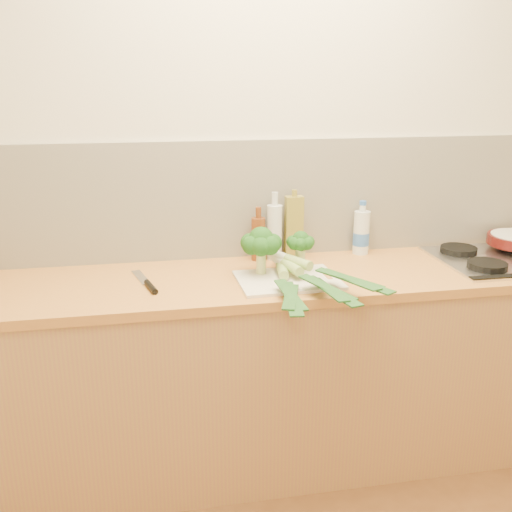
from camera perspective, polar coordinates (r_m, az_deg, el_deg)
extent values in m
plane|color=beige|center=(2.64, 1.62, 8.56)|extent=(3.50, 0.00, 3.50)
cube|color=silver|center=(2.65, 1.64, 5.75)|extent=(3.20, 0.02, 0.54)
cube|color=#A26A43|center=(2.64, 2.86, -11.50)|extent=(3.20, 0.60, 0.86)
cube|color=#B97E36|center=(2.45, 3.01, -2.25)|extent=(3.20, 0.62, 0.04)
cube|color=silver|center=(2.85, 23.35, -0.33)|extent=(0.58, 0.50, 0.01)
cylinder|color=black|center=(2.67, 22.12, -0.87)|extent=(0.17, 0.17, 0.03)
cylinder|color=black|center=(2.87, 19.61, 0.59)|extent=(0.17, 0.17, 0.03)
cube|color=white|center=(2.36, 3.22, -2.42)|extent=(0.43, 0.32, 0.01)
cylinder|color=#BECD77|center=(2.40, 0.51, -0.80)|extent=(0.04, 0.04, 0.08)
sphere|color=#10390F|center=(2.37, 0.52, 1.67)|extent=(0.11, 0.11, 0.11)
sphere|color=#10390F|center=(2.38, 1.67, 1.32)|extent=(0.08, 0.08, 0.08)
sphere|color=#10390F|center=(2.42, 1.05, 1.54)|extent=(0.08, 0.08, 0.08)
sphere|color=#10390F|center=(2.42, 0.05, 1.55)|extent=(0.08, 0.08, 0.08)
sphere|color=#10390F|center=(2.39, -0.62, 1.34)|extent=(0.08, 0.08, 0.08)
sphere|color=#10390F|center=(2.35, -0.44, 1.06)|extent=(0.08, 0.08, 0.08)
sphere|color=#10390F|center=(2.33, 0.48, 0.93)|extent=(0.08, 0.08, 0.08)
sphere|color=#10390F|center=(2.35, 1.43, 1.04)|extent=(0.08, 0.08, 0.08)
cylinder|color=#BECD77|center=(2.45, 4.43, -0.39)|extent=(0.04, 0.04, 0.09)
sphere|color=#10390F|center=(2.42, 4.48, 1.65)|extent=(0.07, 0.07, 0.07)
sphere|color=#10390F|center=(2.44, 5.25, 1.41)|extent=(0.06, 0.06, 0.06)
sphere|color=#10390F|center=(2.46, 4.79, 1.56)|extent=(0.06, 0.06, 0.06)
sphere|color=#10390F|center=(2.46, 4.11, 1.57)|extent=(0.06, 0.06, 0.06)
sphere|color=#10390F|center=(2.43, 3.69, 1.43)|extent=(0.06, 0.06, 0.06)
sphere|color=#10390F|center=(2.41, 3.86, 1.24)|extent=(0.06, 0.06, 0.06)
sphere|color=#10390F|center=(2.39, 4.50, 1.15)|extent=(0.06, 0.06, 0.06)
sphere|color=#10390F|center=(2.41, 5.12, 1.23)|extent=(0.06, 0.06, 0.06)
cylinder|color=white|center=(2.52, 2.32, -0.40)|extent=(0.06, 0.13, 0.04)
cylinder|color=#8DAA55|center=(2.39, 2.63, -1.39)|extent=(0.06, 0.16, 0.04)
cube|color=#163F18|center=(2.10, 3.49, -4.07)|extent=(0.13, 0.30, 0.02)
cube|color=#163F18|center=(2.08, 3.56, -4.22)|extent=(0.09, 0.34, 0.01)
cube|color=#163F18|center=(2.11, 3.46, -3.87)|extent=(0.07, 0.28, 0.02)
cylinder|color=white|center=(2.46, 2.31, -0.39)|extent=(0.07, 0.11, 0.04)
cylinder|color=#8DAA55|center=(2.36, 3.60, -1.16)|extent=(0.07, 0.14, 0.04)
cube|color=#163F18|center=(2.13, 7.26, -3.33)|extent=(0.07, 0.30, 0.02)
cube|color=#163F18|center=(2.12, 7.55, -3.45)|extent=(0.13, 0.34, 0.01)
cube|color=#163F18|center=(2.14, 7.12, -3.15)|extent=(0.16, 0.27, 0.02)
cylinder|color=white|center=(2.46, 2.30, 0.02)|extent=(0.09, 0.12, 0.04)
cylinder|color=#8DAA55|center=(2.37, 4.24, -0.64)|extent=(0.10, 0.14, 0.04)
cube|color=#163F18|center=(2.19, 9.51, -2.40)|extent=(0.14, 0.30, 0.02)
cube|color=#163F18|center=(2.18, 9.91, -2.49)|extent=(0.21, 0.32, 0.01)
cube|color=#163F18|center=(2.19, 9.32, -2.24)|extent=(0.22, 0.24, 0.02)
cube|color=silver|center=(2.45, -11.44, -2.09)|extent=(0.09, 0.19, 0.00)
cylinder|color=black|center=(2.30, -10.46, -3.05)|extent=(0.06, 0.13, 0.02)
cube|color=olive|center=(2.63, 3.80, 2.85)|extent=(0.08, 0.05, 0.29)
cylinder|color=olive|center=(2.59, 3.87, 6.30)|extent=(0.02, 0.02, 0.03)
cylinder|color=silver|center=(2.61, 1.87, 2.37)|extent=(0.07, 0.07, 0.25)
cylinder|color=silver|center=(2.58, 1.90, 5.74)|extent=(0.03, 0.03, 0.06)
cylinder|color=#643113|center=(2.61, 0.24, 1.71)|extent=(0.06, 0.06, 0.20)
cylinder|color=#643113|center=(2.58, 0.24, 4.37)|extent=(0.03, 0.03, 0.05)
cylinder|color=silver|center=(2.75, 10.49, 2.33)|extent=(0.08, 0.08, 0.21)
cylinder|color=silver|center=(2.72, 10.62, 4.72)|extent=(0.03, 0.03, 0.03)
cylinder|color=blue|center=(2.76, 10.45, 1.71)|extent=(0.08, 0.08, 0.06)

